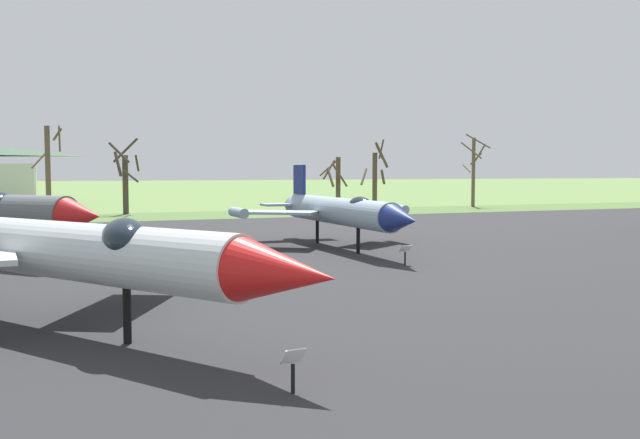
{
  "coord_description": "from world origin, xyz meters",
  "views": [
    {
      "loc": [
        -17.96,
        -11.33,
        4.35
      ],
      "look_at": [
        -5.86,
        18.66,
        2.11
      ],
      "focal_mm": 39.73,
      "sensor_mm": 36.0,
      "label": 1
    }
  ],
  "objects_px": {
    "jet_fighter_rear_left": "(68,249)",
    "info_placard_rear_right": "(80,260)",
    "info_placard_rear_left": "(293,366)",
    "jet_fighter_rear_center": "(340,211)",
    "info_placard_rear_center": "(405,253)"
  },
  "relations": [
    {
      "from": "jet_fighter_rear_left",
      "to": "info_placard_rear_right",
      "type": "distance_m",
      "value": 10.32
    },
    {
      "from": "jet_fighter_rear_left",
      "to": "info_placard_rear_right",
      "type": "xyz_separation_m",
      "value": [
        0.86,
        10.17,
        -1.55
      ]
    },
    {
      "from": "jet_fighter_rear_center",
      "to": "info_placard_rear_center",
      "type": "distance_m",
      "value": 7.5
    },
    {
      "from": "info_placard_rear_right",
      "to": "jet_fighter_rear_left",
      "type": "bearing_deg",
      "value": -94.81
    },
    {
      "from": "info_placard_rear_right",
      "to": "info_placard_rear_left",
      "type": "bearing_deg",
      "value": -80.51
    },
    {
      "from": "jet_fighter_rear_left",
      "to": "info_placard_rear_right",
      "type": "relative_size",
      "value": 12.95
    },
    {
      "from": "jet_fighter_rear_center",
      "to": "info_placard_rear_right",
      "type": "bearing_deg",
      "value": -158.5
    },
    {
      "from": "info_placard_rear_left",
      "to": "info_placard_rear_right",
      "type": "height_order",
      "value": "info_placard_rear_right"
    },
    {
      "from": "info_placard_rear_left",
      "to": "info_placard_rear_right",
      "type": "bearing_deg",
      "value": 99.49
    },
    {
      "from": "info_placard_rear_center",
      "to": "jet_fighter_rear_left",
      "type": "bearing_deg",
      "value": -150.7
    },
    {
      "from": "info_placard_rear_right",
      "to": "info_placard_rear_center",
      "type": "bearing_deg",
      "value": -7.75
    },
    {
      "from": "info_placard_rear_center",
      "to": "jet_fighter_rear_left",
      "type": "height_order",
      "value": "jet_fighter_rear_left"
    },
    {
      "from": "jet_fighter_rear_center",
      "to": "info_placard_rear_right",
      "type": "distance_m",
      "value": 14.96
    },
    {
      "from": "jet_fighter_rear_center",
      "to": "info_placard_rear_left",
      "type": "distance_m",
      "value": 25.39
    },
    {
      "from": "info_placard_rear_center",
      "to": "info_placard_rear_right",
      "type": "xyz_separation_m",
      "value": [
        -13.9,
        1.89,
        0.08
      ]
    }
  ]
}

